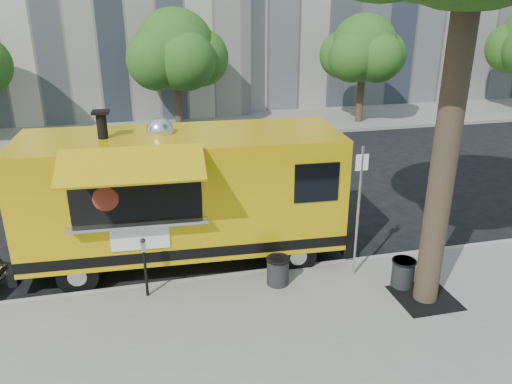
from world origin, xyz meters
TOP-DOWN VIEW (x-y plane):
  - ground at (0.00, 0.00)m, footprint 120.00×120.00m
  - sidewalk at (0.00, -4.00)m, footprint 60.00×6.00m
  - curb at (0.00, -0.93)m, footprint 60.00×0.14m
  - far_sidewalk at (0.00, 13.50)m, footprint 60.00×5.00m
  - tree_well at (2.60, -2.80)m, footprint 1.20×1.20m
  - far_tree_b at (-1.00, 12.70)m, footprint 3.60×3.60m
  - far_tree_c at (8.00, 12.40)m, footprint 3.24×3.24m
  - sign_post at (1.55, -1.55)m, footprint 0.28×0.06m
  - parking_meter at (-3.00, -1.35)m, footprint 0.11×0.11m
  - food_truck at (-2.04, 0.24)m, footprint 7.62×3.67m
  - trash_bin_left at (-0.22, -1.53)m, footprint 0.52×0.52m
  - trash_bin_right at (2.37, -2.25)m, footprint 0.52×0.52m

SIDE VIEW (x-z plane):
  - ground at x=0.00m, z-range 0.00..0.00m
  - sidewalk at x=0.00m, z-range 0.00..0.15m
  - curb at x=0.00m, z-range -0.01..0.15m
  - far_sidewalk at x=0.00m, z-range 0.00..0.15m
  - tree_well at x=2.60m, z-range 0.14..0.17m
  - trash_bin_right at x=2.37m, z-range 0.17..0.79m
  - trash_bin_left at x=-0.22m, z-range 0.17..0.79m
  - parking_meter at x=-3.00m, z-range 0.31..1.65m
  - food_truck at x=-2.04m, z-range -0.11..3.61m
  - sign_post at x=1.55m, z-range 0.35..3.35m
  - far_tree_c at x=8.00m, z-range 1.11..6.32m
  - far_tree_b at x=-1.00m, z-range 1.08..6.58m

